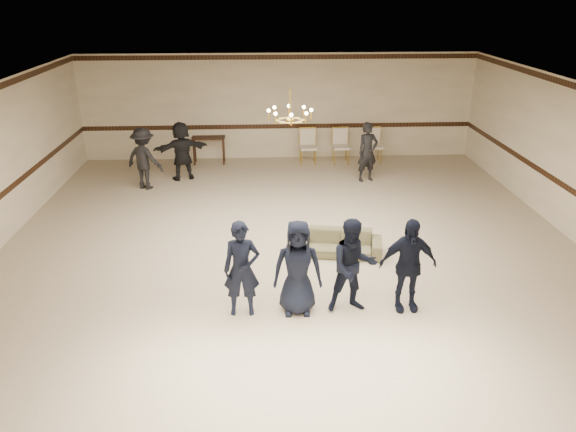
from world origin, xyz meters
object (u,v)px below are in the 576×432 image
boy_a (242,269)px  boy_b (298,268)px  adult_left (144,159)px  adult_right (368,152)px  console_table (209,150)px  banquet_chair_right (373,146)px  chandelier (290,104)px  boy_d (408,265)px  banquet_chair_left (308,147)px  banquet_chair_mid (341,147)px  adult_mid (182,151)px  boy_c (353,266)px  settee (340,243)px

boy_a → boy_b: (0.90, 0.00, 0.00)m
adult_left → adult_right: bearing=-151.2°
adult_left → console_table: (1.51, 2.15, -0.40)m
console_table → banquet_chair_right: bearing=-2.6°
chandelier → boy_d: chandelier is taller
adult_right → banquet_chair_left: adult_right is taller
adult_right → banquet_chair_mid: (-0.49, 1.65, -0.30)m
boy_d → console_table: (-3.91, 8.38, -0.40)m
adult_mid → adult_right: same height
banquet_chair_left → banquet_chair_right: (2.00, 0.00, 0.00)m
boy_d → adult_right: size_ratio=0.99×
boy_a → adult_left: 6.80m
adult_left → banquet_chair_mid: size_ratio=1.56×
banquet_chair_right → banquet_chair_left: bearing=175.4°
boy_c → adult_mid: (-3.62, 6.93, 0.01)m
banquet_chair_left → console_table: banquet_chair_left is taller
boy_a → boy_d: same height
adult_mid → boy_c: bearing=98.5°
settee → console_table: console_table is taller
settee → adult_right: bearing=83.1°
adult_mid → banquet_chair_mid: adult_mid is taller
boy_b → adult_right: size_ratio=0.99×
adult_right → adult_left: bearing=163.5°
adult_mid → banquet_chair_left: size_ratio=1.56×
boy_c → adult_mid: 7.82m
boy_c → adult_right: adult_right is taller
boy_b → adult_right: 6.95m
settee → adult_mid: size_ratio=1.01×
boy_b → banquet_chair_right: (2.89, 8.18, -0.29)m
settee → banquet_chair_left: size_ratio=1.59×
boy_a → console_table: bearing=97.5°
boy_d → boy_a: bearing=178.4°
boy_d → console_table: 9.25m
chandelier → boy_d: size_ratio=0.58×
boy_a → banquet_chair_right: bearing=64.4°
chandelier → adult_right: (2.34, 3.62, -2.06)m
adult_right → boy_a: bearing=-136.0°
chandelier → console_table: size_ratio=0.95×
boy_b → console_table: bearing=105.8°
console_table → settee: bearing=-64.1°
adult_left → banquet_chair_right: adult_left is taller
banquet_chair_mid → banquet_chair_right: bearing=-4.6°
boy_d → adult_mid: bearing=121.6°
boy_c → banquet_chair_mid: (0.99, 8.18, -0.29)m
banquet_chair_left → boy_d: bearing=-87.0°
chandelier → boy_d: bearing=-58.8°
boy_c → adult_right: size_ratio=0.99×
chandelier → settee: chandelier is taller
boy_c → boy_d: (0.90, 0.00, 0.00)m
settee → adult_left: bearing=148.1°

